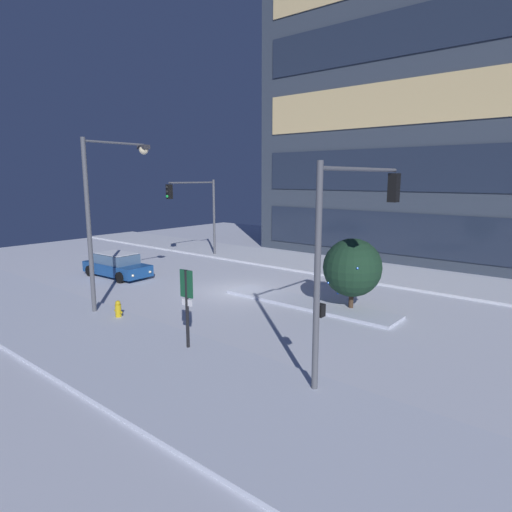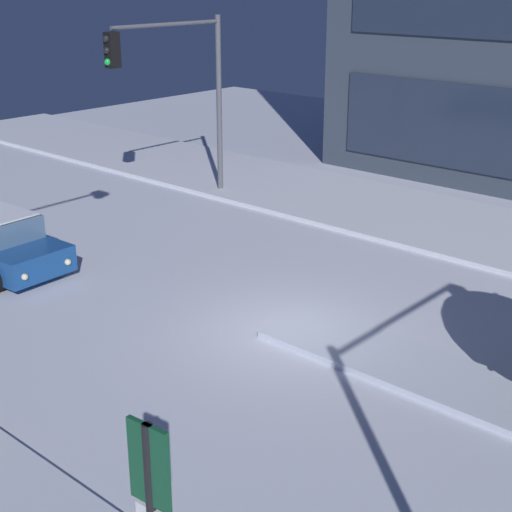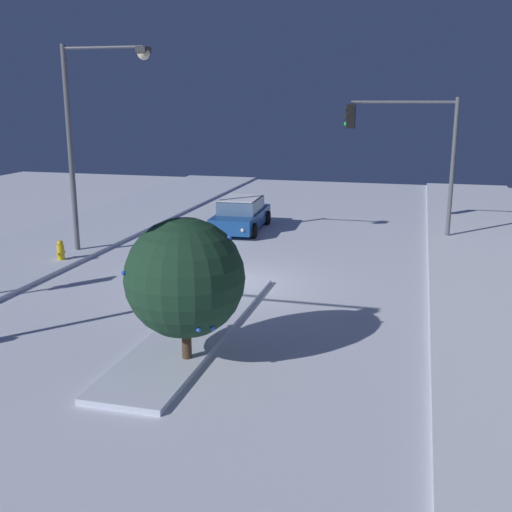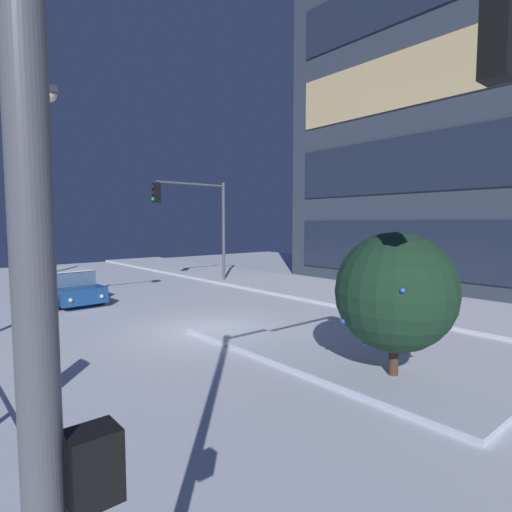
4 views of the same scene
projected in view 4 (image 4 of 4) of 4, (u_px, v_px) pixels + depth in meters
name	position (u px, v px, depth m)	size (l,w,h in m)	color
ground	(208.00, 331.00, 13.47)	(52.00, 52.00, 0.00)	silver
curb_strip_far	(364.00, 297.00, 19.11)	(52.00, 5.20, 0.14)	silver
median_strip	(309.00, 359.00, 10.45)	(9.00, 1.80, 0.14)	silver
car_near	(67.00, 286.00, 18.25)	(4.81, 2.23, 1.49)	#19478C
traffic_light_corner_far_left	(196.00, 212.00, 23.03)	(0.32, 4.69, 5.90)	#565960
traffic_light_corner_near_right	(335.00, 92.00, 2.93)	(0.32, 5.33, 6.52)	#565960
decorated_tree_median	(395.00, 292.00, 9.05)	(2.67, 2.67, 3.37)	#473323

